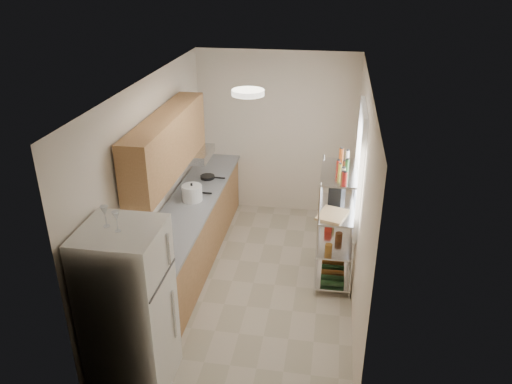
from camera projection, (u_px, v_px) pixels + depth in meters
room at (253, 192)px, 5.91m from camera, size 2.52×4.42×2.62m
counter_run at (192, 230)px, 6.80m from camera, size 0.63×3.51×0.90m
upper_cabinets at (167, 144)px, 5.94m from camera, size 0.33×2.20×0.72m
range_hood at (192, 154)px, 6.82m from camera, size 0.50×0.60×0.12m
window at (359, 168)px, 5.94m from camera, size 0.06×1.00×1.46m
bakers_rack at (338, 202)px, 6.11m from camera, size 0.45×0.90×1.73m
ceiling_dome at (248, 92)px, 5.10m from camera, size 0.34×0.34×0.05m
refrigerator at (129, 310)px, 4.63m from camera, size 0.70×0.70×1.71m
wine_glass_a at (117, 221)px, 4.20m from camera, size 0.07×0.07×0.19m
wine_glass_b at (105, 216)px, 4.27m from camera, size 0.07×0.07×0.19m
rice_cooker at (192, 193)px, 6.58m from camera, size 0.27×0.27×0.21m
frying_pan_large at (192, 192)px, 6.81m from camera, size 0.24×0.24×0.04m
frying_pan_small at (208, 177)px, 7.28m from camera, size 0.22×0.22×0.04m
cutting_board at (332, 215)px, 5.98m from camera, size 0.42×0.48×0.03m
espresso_machine at (337, 191)px, 6.28m from camera, size 0.22×0.28×0.29m
storage_bag at (329, 225)px, 6.56m from camera, size 0.11×0.14×0.14m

